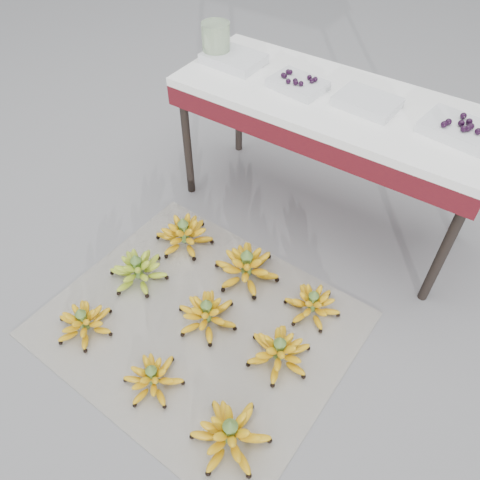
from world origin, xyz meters
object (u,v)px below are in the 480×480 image
Objects in this scene: bunch_mid_center at (207,314)px; tray_left at (298,84)px; bunch_mid_right at (279,352)px; tray_far_right at (459,129)px; bunch_front_right at (231,434)px; tray_far_left at (234,59)px; bunch_front_center at (153,378)px; tray_right at (367,102)px; bunch_back_center at (247,267)px; bunch_front_left at (84,322)px; bunch_back_left at (184,234)px; glass_jar at (216,41)px; newspaper_mat at (199,324)px; vendor_table at (332,112)px; bunch_back_right at (312,304)px; bunch_mid_left at (138,270)px.

bunch_mid_center is 1.20× the size of tray_left.
bunch_mid_right is 1.13m from tray_far_right.
tray_far_right reaches higher than bunch_front_right.
bunch_front_center is at bearing -69.32° from tray_far_left.
tray_left reaches higher than tray_right.
bunch_back_center is at bearing 152.38° from bunch_mid_right.
bunch_front_left is 0.80× the size of bunch_back_left.
glass_jar is at bearing 133.20° from bunch_mid_center.
glass_jar is (-0.57, 0.90, 0.71)m from bunch_mid_center.
bunch_back_center is 1.28× the size of tray_left.
bunch_mid_right reaches higher than newspaper_mat.
newspaper_mat is at bearing -123.32° from tray_far_right.
newspaper_mat is 1.19m from tray_right.
tray_far_left reaches higher than tray_right.
vendor_table reaches higher than bunch_mid_center.
vendor_table is at bearing 104.32° from bunch_back_right.
bunch_mid_center reaches higher than bunch_front_left.
bunch_mid_left is 0.82m from bunch_back_right.
bunch_mid_left is 1.15m from glass_jar.
tray_left reaches higher than bunch_mid_right.
bunch_back_center is (0.00, 0.31, 0.01)m from bunch_mid_center.
tray_far_left is at bearing 105.13° from bunch_front_left.
bunch_front_right is 1.44m from tray_far_right.
tray_left reaches higher than bunch_mid_center.
bunch_front_left is at bearing 167.20° from bunch_front_center.
bunch_back_right is (0.00, 0.29, -0.00)m from bunch_mid_right.
bunch_front_left is (-0.39, -0.29, 0.05)m from newspaper_mat.
bunch_back_right is (0.37, 0.33, 0.05)m from newspaper_mat.
bunch_mid_right is (-0.03, 0.38, -0.00)m from bunch_front_right.
bunch_front_center is 1.49m from tray_far_left.
bunch_mid_left is at bearing -79.82° from glass_jar.
tray_far_right is (0.22, 1.27, 0.65)m from bunch_front_right.
tray_right is at bearing 87.43° from bunch_mid_center.
bunch_front_left is 1.08× the size of tray_right.
bunch_mid_left is 0.76m from bunch_mid_right.
tray_far_left reaches higher than bunch_mid_center.
tray_left is at bearing 60.70° from bunch_mid_left.
tray_far_right is at bearing 56.68° from newspaper_mat.
newspaper_mat is at bearing -64.24° from tray_far_left.
tray_right is (-0.16, 1.26, 0.64)m from bunch_front_right.
bunch_back_left is 2.12× the size of glass_jar.
tray_right is (-0.14, 0.60, 0.65)m from bunch_back_right.
bunch_back_center reaches higher than bunch_mid_center.
bunch_back_center is 1.16× the size of bunch_back_right.
newspaper_mat is 0.38m from bunch_mid_right.
tray_far_right is (0.97, 0.59, 0.65)m from bunch_back_left.
bunch_front_center is 1.54m from tray_far_right.
bunch_mid_center is at bearing 50.43° from bunch_front_left.
bunch_front_left is 1.71× the size of glass_jar.
newspaper_mat is 0.49m from bunch_front_left.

